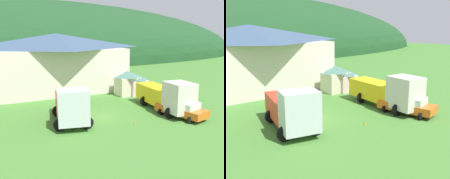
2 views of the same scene
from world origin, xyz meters
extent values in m
plane|color=#477F33|center=(0.00, 0.00, 0.00)|extent=(200.00, 200.00, 0.00)
ellipsoid|color=#1E4723|center=(0.00, 63.48, 0.00)|extent=(174.25, 60.00, 36.57)
cube|color=silver|center=(-0.24, 14.66, 2.98)|extent=(17.81, 11.15, 5.97)
pyramid|color=#3D5675|center=(-0.24, 14.66, 7.01)|extent=(19.23, 12.05, 2.09)
cube|color=beige|center=(7.19, 7.02, 1.19)|extent=(2.89, 2.31, 2.39)
pyramid|color=#4C7A6B|center=(7.19, 7.02, 2.81)|extent=(3.12, 2.50, 0.84)
cube|color=beige|center=(8.38, 6.60, 0.99)|extent=(2.39, 2.19, 1.99)
pyramid|color=#4C7A6B|center=(8.38, 6.60, 2.34)|extent=(2.59, 2.37, 0.70)
cube|color=silver|center=(-3.38, -2.47, 2.02)|extent=(2.97, 2.55, 2.94)
cube|color=black|center=(-3.41, -2.57, 2.67)|extent=(1.71, 1.89, 0.94)
cube|color=red|center=(-2.65, 0.86, 1.43)|extent=(3.56, 5.22, 1.76)
cylinder|color=black|center=(-2.27, -2.72, 0.55)|extent=(1.10, 0.30, 1.10)
cylinder|color=black|center=(-4.50, -2.22, 0.55)|extent=(1.10, 0.30, 1.10)
cylinder|color=black|center=(-1.38, 1.31, 0.55)|extent=(1.10, 0.30, 1.10)
cylinder|color=black|center=(-3.61, 1.81, 0.55)|extent=(1.10, 0.30, 1.10)
cube|color=silver|center=(6.89, -3.62, 2.00)|extent=(2.46, 2.94, 2.91)
cube|color=black|center=(6.88, -3.75, 2.64)|extent=(1.38, 2.31, 0.93)
cube|color=yellow|center=(7.22, 0.56, 1.44)|extent=(2.68, 5.77, 1.78)
cylinder|color=black|center=(7.85, -3.69, 0.55)|extent=(1.10, 0.30, 1.10)
cylinder|color=black|center=(5.92, -3.54, 0.55)|extent=(1.10, 0.30, 1.10)
cylinder|color=black|center=(8.25, 1.32, 0.55)|extent=(1.10, 0.30, 1.10)
cylinder|color=black|center=(6.32, 1.48, 0.55)|extent=(1.10, 0.30, 1.10)
cube|color=orange|center=(7.13, -3.68, 0.69)|extent=(3.13, 5.38, 0.70)
cube|color=silver|center=(7.27, -4.27, 1.35)|extent=(2.26, 2.40, 0.62)
cylinder|color=black|center=(8.39, -5.15, 0.34)|extent=(0.68, 0.24, 0.68)
cylinder|color=black|center=(6.69, -5.56, 0.34)|extent=(0.68, 0.24, 0.68)
cylinder|color=black|center=(7.57, -1.80, 0.34)|extent=(0.68, 0.24, 0.68)
cylinder|color=black|center=(5.87, -2.22, 0.34)|extent=(0.68, 0.24, 0.68)
cone|color=orange|center=(2.12, -3.36, 0.00)|extent=(0.36, 0.36, 0.56)
camera|label=1|loc=(-9.94, -23.11, 8.03)|focal=42.67mm
camera|label=2|loc=(-12.35, -18.05, 7.81)|focal=42.72mm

